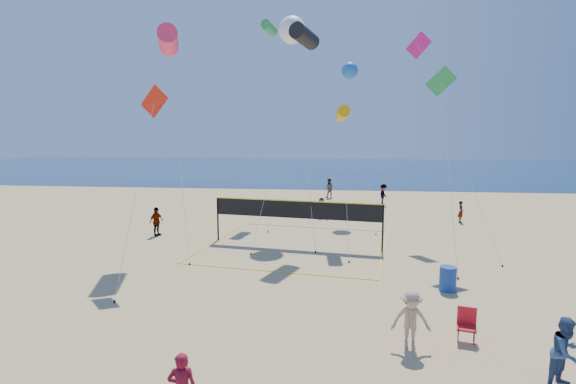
# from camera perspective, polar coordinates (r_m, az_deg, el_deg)

# --- Properties ---
(ground) EXTENTS (120.00, 120.00, 0.00)m
(ground) POSITION_cam_1_polar(r_m,az_deg,el_deg) (13.30, 2.32, -22.30)
(ground) COLOR tan
(ground) RESTS_ON ground
(ocean) EXTENTS (140.00, 50.00, 0.03)m
(ocean) POSITION_cam_1_polar(r_m,az_deg,el_deg) (73.75, 5.45, 2.94)
(ocean) COLOR #112450
(ocean) RESTS_ON ground
(bystander_a) EXTENTS (1.16, 1.12, 1.88)m
(bystander_a) POSITION_cam_1_polar(r_m,az_deg,el_deg) (14.38, 31.81, -16.90)
(bystander_a) COLOR navy
(bystander_a) RESTS_ON ground
(bystander_b) EXTENTS (1.21, 0.71, 1.84)m
(bystander_b) POSITION_cam_1_polar(r_m,az_deg,el_deg) (14.73, 15.34, -15.40)
(bystander_b) COLOR tan
(bystander_b) RESTS_ON ground
(far_person_0) EXTENTS (0.84, 1.15, 1.82)m
(far_person_0) POSITION_cam_1_polar(r_m,az_deg,el_deg) (29.32, -16.38, -3.62)
(far_person_0) COLOR gray
(far_person_0) RESTS_ON ground
(far_person_1) EXTENTS (1.47, 0.99, 1.52)m
(far_person_1) POSITION_cam_1_polar(r_m,az_deg,el_deg) (33.81, 4.25, -2.01)
(far_person_1) COLOR gray
(far_person_1) RESTS_ON ground
(far_person_2) EXTENTS (0.38, 0.57, 1.55)m
(far_person_2) POSITION_cam_1_polar(r_m,az_deg,el_deg) (34.35, 21.09, -2.36)
(far_person_2) COLOR gray
(far_person_2) RESTS_ON ground
(far_person_3) EXTENTS (1.11, 1.00, 1.87)m
(far_person_3) POSITION_cam_1_polar(r_m,az_deg,el_deg) (43.24, 5.32, 0.45)
(far_person_3) COLOR gray
(far_person_3) RESTS_ON ground
(far_person_4) EXTENTS (1.10, 1.37, 1.86)m
(far_person_4) POSITION_cam_1_polar(r_m,az_deg,el_deg) (39.98, 12.02, -0.34)
(far_person_4) COLOR gray
(far_person_4) RESTS_ON ground
(camp_chair) EXTENTS (0.69, 0.82, 1.20)m
(camp_chair) POSITION_cam_1_polar(r_m,az_deg,el_deg) (15.87, 21.74, -15.15)
(camp_chair) COLOR red
(camp_chair) RESTS_ON ground
(trash_barrel) EXTENTS (0.82, 0.82, 1.02)m
(trash_barrel) POSITION_cam_1_polar(r_m,az_deg,el_deg) (20.13, 19.63, -10.33)
(trash_barrel) COLOR navy
(trash_barrel) RESTS_ON ground
(volleyball_net) EXTENTS (11.26, 11.13, 2.65)m
(volleyball_net) POSITION_cam_1_polar(r_m,az_deg,el_deg) (25.60, 1.08, -2.86)
(volleyball_net) COLOR black
(volleyball_net) RESTS_ON ground
(kite_0) EXTENTS (3.01, 5.16, 12.15)m
(kite_0) POSITION_cam_1_polar(r_m,az_deg,el_deg) (26.63, -14.97, 18.11)
(kite_0) COLOR #FD2F5F
(kite_0) RESTS_ON ground
(kite_1) EXTENTS (3.43, 5.46, 12.63)m
(kite_1) POSITION_cam_1_polar(r_m,az_deg,el_deg) (27.63, 2.09, 19.13)
(kite_1) COLOR black
(kite_1) RESTS_ON ground
(kite_2) EXTENTS (0.89, 5.78, 8.05)m
(kite_2) POSITION_cam_1_polar(r_m,az_deg,el_deg) (26.88, 6.93, 9.87)
(kite_2) COLOR #E4B00B
(kite_2) RESTS_ON ground
(kite_3) EXTENTS (1.54, 4.88, 8.73)m
(kite_3) POSITION_cam_1_polar(r_m,az_deg,el_deg) (21.85, -16.84, 9.82)
(kite_3) COLOR red
(kite_3) RESTS_ON ground
(kite_4) EXTENTS (1.58, 4.37, 9.87)m
(kite_4) POSITION_cam_1_polar(r_m,az_deg,el_deg) (24.63, 18.96, 11.96)
(kite_4) COLOR green
(kite_4) RESTS_ON ground
(kite_5) EXTENTS (3.84, 8.47, 12.73)m
(kite_5) POSITION_cam_1_polar(r_m,az_deg,el_deg) (30.40, 16.77, 16.12)
(kite_5) COLOR #DA1885
(kite_5) RESTS_ON ground
(kite_6) EXTENTS (3.04, 7.95, 13.99)m
(kite_6) POSITION_cam_1_polar(r_m,az_deg,el_deg) (31.35, 0.55, 19.87)
(kite_6) COLOR white
(kite_6) RESTS_ON ground
(kite_7) EXTENTS (2.45, 7.75, 11.62)m
(kite_7) POSITION_cam_1_polar(r_m,az_deg,el_deg) (35.32, 7.85, 15.04)
(kite_7) COLOR blue
(kite_7) RESTS_ON ground
(kite_8) EXTENTS (1.52, 8.44, 14.81)m
(kite_8) POSITION_cam_1_polar(r_m,az_deg,el_deg) (36.67, -2.39, 20.06)
(kite_8) COLOR green
(kite_8) RESTS_ON ground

